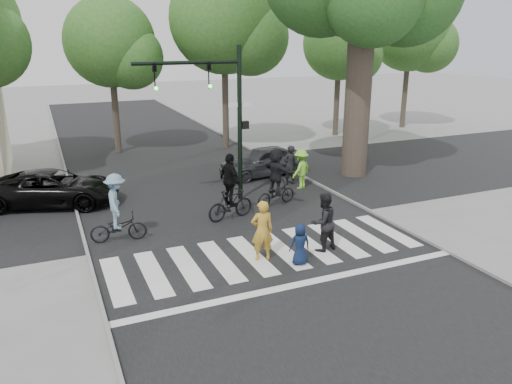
# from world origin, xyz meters

# --- Properties ---
(ground) EXTENTS (120.00, 120.00, 0.00)m
(ground) POSITION_xyz_m (0.00, 0.00, 0.00)
(ground) COLOR gray
(ground) RESTS_ON ground
(road_stem) EXTENTS (10.00, 70.00, 0.01)m
(road_stem) POSITION_xyz_m (0.00, 5.00, 0.01)
(road_stem) COLOR black
(road_stem) RESTS_ON ground
(road_cross) EXTENTS (70.00, 10.00, 0.01)m
(road_cross) POSITION_xyz_m (0.00, 8.00, 0.01)
(road_cross) COLOR black
(road_cross) RESTS_ON ground
(curb_left) EXTENTS (0.10, 70.00, 0.10)m
(curb_left) POSITION_xyz_m (-5.05, 5.00, 0.05)
(curb_left) COLOR gray
(curb_left) RESTS_ON ground
(curb_right) EXTENTS (0.10, 70.00, 0.10)m
(curb_right) POSITION_xyz_m (5.05, 5.00, 0.05)
(curb_right) COLOR gray
(curb_right) RESTS_ON ground
(crosswalk) EXTENTS (10.00, 3.85, 0.01)m
(crosswalk) POSITION_xyz_m (0.00, 0.66, 0.01)
(crosswalk) COLOR silver
(crosswalk) RESTS_ON ground
(traffic_signal) EXTENTS (4.45, 0.29, 6.00)m
(traffic_signal) POSITION_xyz_m (0.35, 6.20, 3.90)
(traffic_signal) COLOR black
(traffic_signal) RESTS_ON ground
(bg_tree_2) EXTENTS (5.04, 4.80, 8.40)m
(bg_tree_2) POSITION_xyz_m (-1.76, 16.62, 5.78)
(bg_tree_2) COLOR brown
(bg_tree_2) RESTS_ON ground
(bg_tree_3) EXTENTS (6.30, 6.00, 10.20)m
(bg_tree_3) POSITION_xyz_m (4.31, 15.27, 6.94)
(bg_tree_3) COLOR brown
(bg_tree_3) RESTS_ON ground
(bg_tree_4) EXTENTS (4.83, 4.60, 8.15)m
(bg_tree_4) POSITION_xyz_m (12.23, 16.12, 5.64)
(bg_tree_4) COLOR brown
(bg_tree_4) RESTS_ON ground
(bg_tree_5) EXTENTS (5.67, 5.40, 9.30)m
(bg_tree_5) POSITION_xyz_m (18.27, 16.69, 6.36)
(bg_tree_5) COLOR brown
(bg_tree_5) RESTS_ON ground
(pedestrian_woman) EXTENTS (0.73, 0.54, 1.84)m
(pedestrian_woman) POSITION_xyz_m (-0.34, 0.62, 0.92)
(pedestrian_woman) COLOR gold
(pedestrian_woman) RESTS_ON ground
(pedestrian_child) EXTENTS (0.65, 0.47, 1.24)m
(pedestrian_child) POSITION_xyz_m (0.53, -0.09, 0.62)
(pedestrian_child) COLOR #111F3F
(pedestrian_child) RESTS_ON ground
(pedestrian_adult) EXTENTS (1.00, 0.84, 1.84)m
(pedestrian_adult) POSITION_xyz_m (1.65, 0.51, 0.92)
(pedestrian_adult) COLOR black
(pedestrian_adult) RESTS_ON ground
(cyclist_left) EXTENTS (1.83, 1.23, 2.24)m
(cyclist_left) POSITION_xyz_m (-3.99, 3.72, 0.97)
(cyclist_left) COLOR black
(cyclist_left) RESTS_ON ground
(cyclist_mid) EXTENTS (1.92, 1.20, 2.41)m
(cyclist_mid) POSITION_xyz_m (0.01, 4.17, 0.99)
(cyclist_mid) COLOR black
(cyclist_mid) RESTS_ON ground
(cyclist_right) EXTENTS (1.90, 1.76, 2.28)m
(cyclist_right) POSITION_xyz_m (2.17, 4.92, 1.02)
(cyclist_right) COLOR black
(cyclist_right) RESTS_ON ground
(car_suv) EXTENTS (5.41, 3.73, 1.37)m
(car_suv) POSITION_xyz_m (-5.75, 8.37, 0.69)
(car_suv) COLOR black
(car_suv) RESTS_ON ground
(car_grey) EXTENTS (4.28, 2.11, 1.40)m
(car_grey) POSITION_xyz_m (3.46, 9.04, 0.70)
(car_grey) COLOR #393B3F
(car_grey) RESTS_ON ground
(bystander_hivis) EXTENTS (1.27, 1.08, 1.70)m
(bystander_hivis) POSITION_xyz_m (4.14, 6.54, 0.85)
(bystander_hivis) COLOR #81DD37
(bystander_hivis) RESTS_ON ground
(bystander_dark) EXTENTS (0.68, 0.47, 1.77)m
(bystander_dark) POSITION_xyz_m (3.95, 7.21, 0.89)
(bystander_dark) COLOR black
(bystander_dark) RESTS_ON ground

